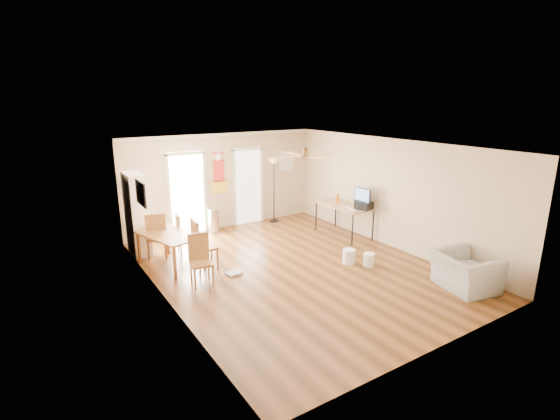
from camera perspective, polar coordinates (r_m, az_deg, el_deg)
floor at (r=8.89m, az=2.10°, el=-8.04°), size 7.00×7.00×0.00m
ceiling at (r=8.21m, az=2.28°, el=8.86°), size 5.50×7.00×0.00m
wall_back at (r=11.43m, az=-7.85°, el=3.96°), size 5.50×0.04×2.60m
wall_front at (r=6.07m, az=21.46°, el=-7.25°), size 5.50×0.04×2.60m
wall_left at (r=7.32m, az=-15.86°, el=-2.96°), size 0.04×7.00×2.60m
wall_right at (r=10.23m, az=14.97°, el=2.24°), size 0.04×7.00×2.60m
crown_molding at (r=8.22m, az=2.27°, el=8.58°), size 5.50×7.00×0.08m
kitchen_doorway at (r=11.09m, az=-12.70°, el=2.05°), size 0.90×0.10×2.10m
bathroom_doorway at (r=11.80m, az=-4.47°, el=3.16°), size 0.80×0.10×2.10m
wall_decal at (r=11.32m, az=-8.43°, el=5.11°), size 0.46×0.03×1.10m
ac_grille at (r=12.32m, az=0.88°, el=6.80°), size 0.50×0.04×0.60m
framed_poster at (r=8.53m, az=-18.67°, el=2.17°), size 0.04×0.66×0.48m
ceiling_fan at (r=7.99m, az=3.50°, el=7.44°), size 1.24×1.24×0.20m
bookshelf at (r=9.99m, az=-19.16°, el=-0.50°), size 0.50×0.90×1.89m
dining_table at (r=9.23m, az=-14.81°, el=-5.27°), size 1.24×1.62×0.71m
dining_chair_right_a at (r=9.86m, az=-12.83°, el=-3.14°), size 0.44×0.44×0.93m
dining_chair_right_b at (r=8.81m, az=-10.29°, el=-4.69°), size 0.48×0.48×1.09m
dining_chair_near at (r=8.11m, az=-10.81°, el=-6.88°), size 0.47×0.47×0.99m
dining_chair_far at (r=9.70m, az=-16.73°, el=-3.33°), size 0.52×0.52×1.06m
trash_can at (r=11.24m, az=-9.11°, el=-1.44°), size 0.36×0.36×0.64m
torchiere_lamp at (r=11.90m, az=-0.84°, el=2.70°), size 0.40×0.40×1.85m
computer_desk at (r=10.95m, az=8.74°, el=-1.38°), size 0.77×1.53×0.82m
imac at (r=10.53m, az=11.26°, el=1.60°), size 0.11×0.56×0.52m
keyboard at (r=10.48m, az=9.75°, el=0.19°), size 0.20×0.40×0.01m
printer at (r=10.49m, az=11.47°, el=0.63°), size 0.41×0.45×0.19m
orange_bottle at (r=10.98m, az=7.92°, el=1.59°), size 0.09×0.09×0.24m
wastebasket_a at (r=9.21m, az=9.47°, el=-6.32°), size 0.28×0.28×0.32m
wastebasket_b at (r=9.16m, az=12.16°, el=-6.70°), size 0.28×0.28×0.28m
floor_cloth at (r=8.65m, az=-6.39°, el=-8.66°), size 0.33×0.28×0.04m
armchair at (r=8.60m, az=24.11°, el=-7.73°), size 1.16×1.26×0.70m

